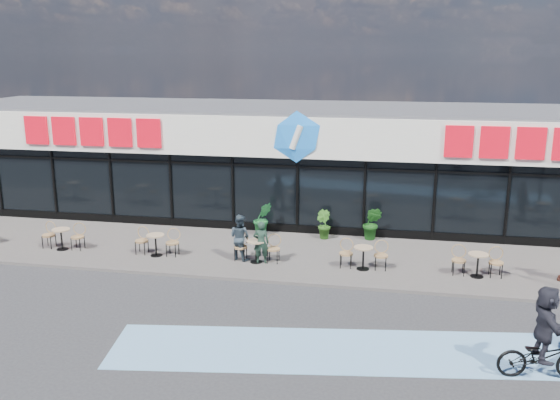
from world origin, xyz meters
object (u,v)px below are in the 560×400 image
potted_plant_left (262,219)px  patron_right (240,237)px  potted_plant_mid (323,225)px  patron_left (261,242)px  cyclist_a (544,340)px  potted_plant_right (372,223)px

potted_plant_left → patron_right: 2.79m
potted_plant_left → patron_right: size_ratio=0.82×
potted_plant_mid → patron_left: 3.45m
potted_plant_mid → cyclist_a: cyclist_a is taller
potted_plant_right → patron_right: (-4.22, -2.92, 0.15)m
potted_plant_right → cyclist_a: cyclist_a is taller
patron_left → patron_right: size_ratio=0.92×
patron_left → patron_right: 0.81m
patron_right → cyclist_a: (8.13, -5.79, 0.02)m
potted_plant_mid → cyclist_a: (5.68, -8.56, 0.27)m
potted_plant_mid → patron_right: 3.71m
potted_plant_right → patron_right: bearing=-145.3°
potted_plant_right → cyclist_a: bearing=-65.8°
cyclist_a → potted_plant_left: bearing=132.9°
patron_right → potted_plant_left: bearing=-70.0°
cyclist_a → potted_plant_right: bearing=114.2°
potted_plant_left → potted_plant_mid: (2.29, -0.01, -0.10)m
potted_plant_right → patron_right: size_ratio=0.81×
potted_plant_mid → potted_plant_right: (1.77, 0.15, 0.10)m
potted_plant_mid → potted_plant_left: bearing=179.7°
potted_plant_mid → patron_left: bearing=-119.2°
patron_right → cyclist_a: size_ratio=0.73×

